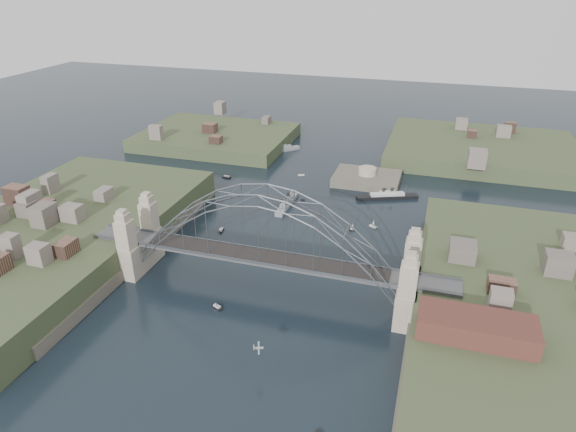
% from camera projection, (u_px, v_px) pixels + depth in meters
% --- Properties ---
extents(ground, '(500.00, 500.00, 0.00)m').
position_uv_depth(ground, '(265.00, 288.00, 115.04)').
color(ground, black).
rests_on(ground, ground).
extents(bridge, '(84.00, 13.80, 24.60)m').
position_uv_depth(bridge, '(264.00, 241.00, 109.60)').
color(bridge, '#4D4D4F').
rests_on(bridge, ground).
extents(shore_west, '(50.50, 90.00, 12.00)m').
position_uv_depth(shore_west, '(54.00, 244.00, 129.37)').
color(shore_west, '#3D492A').
rests_on(shore_west, ground).
extents(shore_east, '(50.50, 90.00, 12.00)m').
position_uv_depth(shore_east, '(539.00, 329.00, 98.97)').
color(shore_east, '#3D492A').
rests_on(shore_east, ground).
extents(headland_nw, '(60.00, 45.00, 9.00)m').
position_uv_depth(headland_nw, '(217.00, 142.00, 210.82)').
color(headland_nw, '#3D492A').
rests_on(headland_nw, ground).
extents(headland_ne, '(70.00, 55.00, 9.50)m').
position_uv_depth(headland_ne, '(481.00, 154.00, 195.73)').
color(headland_ne, '#3D492A').
rests_on(headland_ne, ground).
extents(fort_island, '(22.00, 16.00, 9.40)m').
position_uv_depth(fort_island, '(366.00, 184.00, 172.00)').
color(fort_island, '#585244').
rests_on(fort_island, ground).
extents(wharf_shed, '(20.00, 8.00, 4.00)m').
position_uv_depth(wharf_shed, '(476.00, 327.00, 86.96)').
color(wharf_shed, '#592D26').
rests_on(wharf_shed, shore_east).
extents(finger_pier, '(4.00, 22.00, 1.40)m').
position_uv_depth(finger_pier, '(436.00, 421.00, 80.39)').
color(finger_pier, '#4D4D4F').
rests_on(finger_pier, ground).
extents(naval_cruiser_near, '(2.40, 17.44, 5.23)m').
position_uv_depth(naval_cruiser_near, '(287.00, 203.00, 155.01)').
color(naval_cruiser_near, '#909598').
rests_on(naval_cruiser_near, ground).
extents(naval_cruiser_far, '(12.55, 13.06, 5.37)m').
position_uv_depth(naval_cruiser_far, '(281.00, 150.00, 200.58)').
color(naval_cruiser_far, '#909598').
rests_on(naval_cruiser_far, ground).
extents(ocean_liner, '(19.19, 9.90, 4.82)m').
position_uv_depth(ocean_liner, '(387.00, 196.00, 159.65)').
color(ocean_liner, black).
rests_on(ocean_liner, ground).
extents(aeroplane, '(1.93, 3.32, 0.50)m').
position_uv_depth(aeroplane, '(258.00, 348.00, 88.96)').
color(aeroplane, '#B8BCC1').
extents(small_boat_a, '(1.21, 2.89, 1.43)m').
position_uv_depth(small_boat_a, '(221.00, 230.00, 139.93)').
color(small_boat_a, silver).
rests_on(small_boat_a, ground).
extents(small_boat_b, '(2.17, 1.35, 2.38)m').
position_uv_depth(small_boat_b, '(352.00, 227.00, 140.21)').
color(small_boat_b, silver).
rests_on(small_boat_b, ground).
extents(small_boat_c, '(2.88, 1.98, 1.43)m').
position_uv_depth(small_boat_c, '(217.00, 307.00, 108.21)').
color(small_boat_c, silver).
rests_on(small_boat_c, ground).
extents(small_boat_d, '(2.46, 1.76, 2.38)m').
position_uv_depth(small_boat_d, '(373.00, 224.00, 141.98)').
color(small_boat_d, silver).
rests_on(small_boat_d, ground).
extents(small_boat_e, '(3.37, 1.56, 1.43)m').
position_uv_depth(small_boat_e, '(227.00, 177.00, 175.77)').
color(small_boat_e, silver).
rests_on(small_boat_e, ground).
extents(small_boat_f, '(1.45, 0.75, 0.45)m').
position_uv_depth(small_boat_f, '(303.00, 200.00, 158.71)').
color(small_boat_f, silver).
rests_on(small_boat_f, ground).
extents(small_boat_h, '(2.32, 1.47, 0.45)m').
position_uv_depth(small_boat_h, '(301.00, 175.00, 177.65)').
color(small_boat_h, silver).
rests_on(small_boat_h, ground).
extents(small_boat_i, '(1.40, 2.21, 0.45)m').
position_uv_depth(small_boat_i, '(398.00, 277.00, 119.01)').
color(small_boat_i, silver).
rests_on(small_boat_i, ground).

